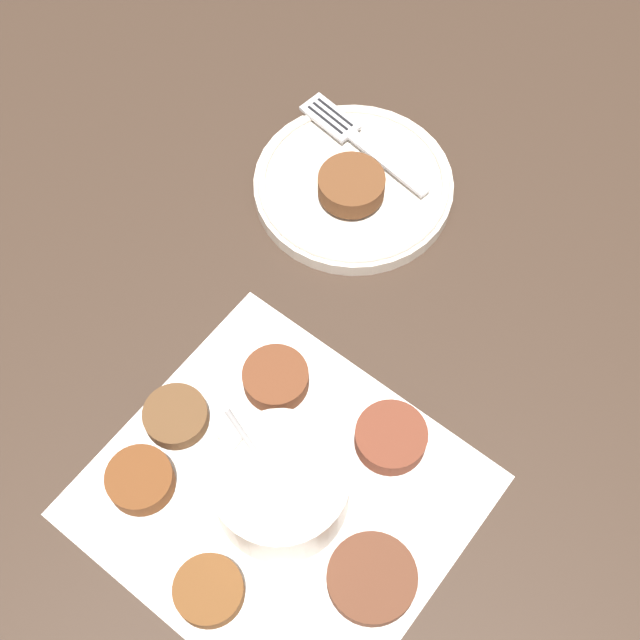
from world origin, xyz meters
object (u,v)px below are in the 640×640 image
(sauce_bowl, at_px, (280,487))
(fritter_on_plate, at_px, (351,185))
(fork, at_px, (353,135))
(serving_plate, at_px, (353,185))

(sauce_bowl, height_order, fritter_on_plate, sauce_bowl)
(sauce_bowl, relative_size, fritter_on_plate, 1.87)
(fritter_on_plate, distance_m, fork, 0.07)
(fork, bearing_deg, fritter_on_plate, 123.49)
(fritter_on_plate, bearing_deg, fork, -56.51)
(serving_plate, distance_m, fork, 0.05)
(sauce_bowl, distance_m, fritter_on_plate, 0.31)
(sauce_bowl, bearing_deg, fritter_on_plate, -66.10)
(serving_plate, relative_size, fork, 1.21)
(serving_plate, height_order, fritter_on_plate, fritter_on_plate)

